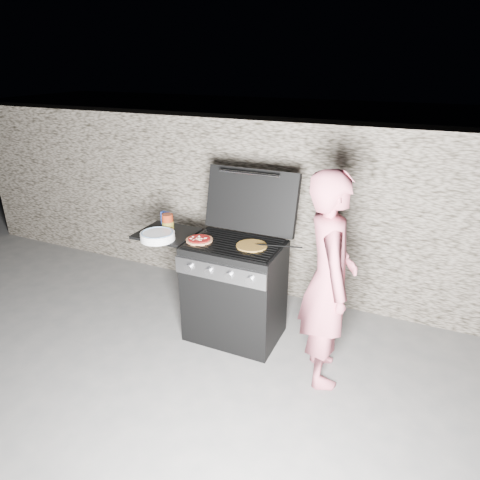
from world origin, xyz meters
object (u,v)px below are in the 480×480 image
at_px(gas_grill, 210,285).
at_px(sauce_jar, 168,222).
at_px(person, 328,281).
at_px(pizza_topped, 199,239).

distance_m(gas_grill, sauce_jar, 0.68).
relative_size(sauce_jar, person, 0.09).
distance_m(pizza_topped, person, 1.15).
height_order(pizza_topped, person, person).
height_order(gas_grill, pizza_topped, pizza_topped).
distance_m(pizza_topped, sauce_jar, 0.40).
relative_size(gas_grill, pizza_topped, 5.95).
xyz_separation_m(gas_grill, person, (1.09, -0.19, 0.38)).
height_order(pizza_topped, sauce_jar, sauce_jar).
xyz_separation_m(gas_grill, pizza_topped, (-0.05, -0.07, 0.47)).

